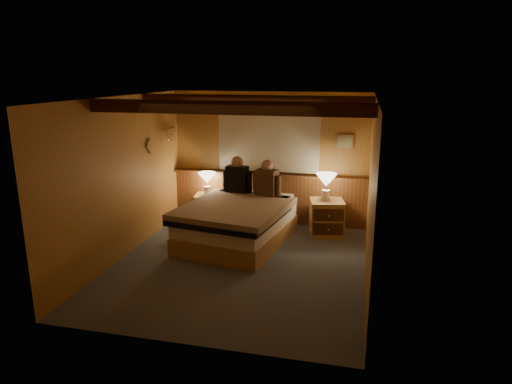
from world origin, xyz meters
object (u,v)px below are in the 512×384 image
(bed, at_px, (237,223))
(person_left, at_px, (237,177))
(lamp_left, at_px, (207,179))
(duffel_bag, at_px, (199,225))
(nightstand_right, at_px, (327,218))
(person_right, at_px, (267,181))
(nightstand_left, at_px, (209,208))
(lamp_right, at_px, (326,182))

(bed, distance_m, person_left, 0.97)
(lamp_left, bearing_deg, duffel_bag, -83.55)
(nightstand_right, height_order, person_right, person_right)
(nightstand_right, xyz_separation_m, duffel_bag, (-2.14, -0.52, -0.14))
(duffel_bag, bearing_deg, person_right, 24.16)
(bed, xyz_separation_m, person_left, (-0.20, 0.75, 0.58))
(nightstand_left, height_order, person_left, person_left)
(person_right, relative_size, duffel_bag, 1.15)
(lamp_right, relative_size, person_right, 0.72)
(person_right, bearing_deg, lamp_right, 21.91)
(nightstand_left, relative_size, nightstand_right, 0.83)
(lamp_left, relative_size, person_right, 0.66)
(person_left, bearing_deg, lamp_right, 4.98)
(bed, height_order, lamp_left, lamp_left)
(nightstand_left, bearing_deg, person_left, -26.02)
(nightstand_right, bearing_deg, person_right, 172.78)
(person_right, bearing_deg, lamp_left, -176.58)
(bed, relative_size, person_right, 3.40)
(person_right, bearing_deg, bed, -102.08)
(lamp_left, height_order, duffel_bag, lamp_left)
(nightstand_right, xyz_separation_m, person_right, (-1.03, -0.08, 0.62))
(bed, height_order, lamp_right, lamp_right)
(bed, bearing_deg, person_right, 70.91)
(bed, bearing_deg, duffel_bag, 172.81)
(lamp_right, xyz_separation_m, duffel_bag, (-2.11, -0.53, -0.77))
(person_left, height_order, person_right, person_left)
(nightstand_right, bearing_deg, person_left, 167.94)
(person_left, distance_m, person_right, 0.56)
(nightstand_left, relative_size, person_left, 0.81)
(nightstand_left, xyz_separation_m, lamp_right, (2.17, -0.19, 0.68))
(nightstand_right, relative_size, duffel_bag, 1.16)
(lamp_right, distance_m, duffel_bag, 2.30)
(lamp_right, xyz_separation_m, person_left, (-1.56, -0.01, -0.00))
(nightstand_left, distance_m, person_right, 1.38)
(bed, bearing_deg, lamp_right, 38.48)
(nightstand_right, relative_size, lamp_left, 1.53)
(bed, xyz_separation_m, lamp_right, (1.36, 0.76, 0.59))
(lamp_left, relative_size, duffel_bag, 0.76)
(lamp_left, height_order, person_left, person_left)
(lamp_right, xyz_separation_m, person_right, (-1.00, -0.10, -0.01))
(duffel_bag, bearing_deg, lamp_left, 99.11)
(lamp_left, relative_size, lamp_right, 0.91)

